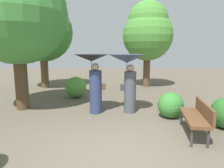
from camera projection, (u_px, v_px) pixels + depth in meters
name	position (u px, v px, depth m)	size (l,w,h in m)	color
ground_plane	(113.00, 152.00, 4.21)	(40.00, 40.00, 0.00)	brown
person_left	(93.00, 74.00, 6.64)	(1.12, 1.12, 1.96)	navy
person_right	(127.00, 70.00, 6.68)	(1.25, 1.25, 1.96)	#474C56
park_bench	(196.00, 115.00, 5.00)	(0.72, 1.56, 0.83)	#38383D
tree_near_left	(14.00, 5.00, 6.72)	(3.42, 3.42, 5.55)	#4C3823
tree_near_right	(147.00, 31.00, 11.24)	(2.78, 2.78, 4.76)	brown
tree_mid_left	(41.00, 27.00, 10.85)	(3.24, 3.24, 5.18)	brown
bush_path_left	(170.00, 105.00, 6.33)	(0.80, 0.80, 0.80)	#387F33
bush_far_side	(75.00, 87.00, 8.98)	(0.93, 0.93, 0.93)	#4C9338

